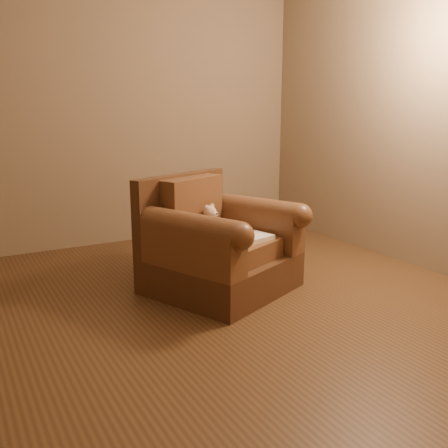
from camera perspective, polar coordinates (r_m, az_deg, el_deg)
floor at (r=3.23m, az=-2.25°, el=-10.32°), size 4.00×4.00×0.00m
room at (r=2.99m, az=-2.57°, el=21.40°), size 4.02×4.02×2.71m
armchair at (r=3.58m, az=-0.86°, el=-2.60°), size 1.16×1.14×0.81m
teddy_bear at (r=3.62m, az=-1.37°, el=0.15°), size 0.17×0.19×0.22m
guidebook at (r=3.45m, az=2.26°, el=-1.68°), size 0.44×0.33×0.03m
side_table at (r=4.03m, az=1.56°, el=-1.39°), size 0.36×0.36×0.51m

